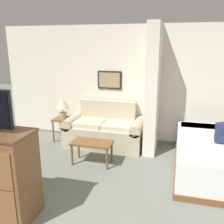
# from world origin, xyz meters

# --- Properties ---
(wall_back) EXTENTS (6.73, 0.16, 2.60)m
(wall_back) POSITION_xyz_m (-0.00, 3.60, 1.29)
(wall_back) COLOR silver
(wall_back) RESTS_ON ground_plane
(wall_partition_pillar) EXTENTS (0.24, 0.83, 2.60)m
(wall_partition_pillar) POSITION_xyz_m (0.26, 3.12, 1.30)
(wall_partition_pillar) COLOR silver
(wall_partition_pillar) RESTS_ON ground_plane
(couch) EXTENTS (1.72, 0.84, 0.95)m
(couch) POSITION_xyz_m (-0.76, 3.12, 0.34)
(couch) COLOR #B7AD8E
(couch) RESTS_ON ground_plane
(coffee_table) EXTENTS (0.76, 0.40, 0.43)m
(coffee_table) POSITION_xyz_m (-0.73, 2.17, 0.37)
(coffee_table) COLOR brown
(coffee_table) RESTS_ON ground_plane
(side_table) EXTENTS (0.42, 0.42, 0.54)m
(side_table) POSITION_xyz_m (-1.76, 3.13, 0.44)
(side_table) COLOR brown
(side_table) RESTS_ON ground_plane
(table_lamp) EXTENTS (0.29, 0.29, 0.48)m
(table_lamp) POSITION_xyz_m (-1.76, 3.13, 0.85)
(table_lamp) COLOR tan
(table_lamp) RESTS_ON side_table
(bed) EXTENTS (1.42, 2.13, 0.58)m
(bed) POSITION_xyz_m (1.50, 2.44, 0.29)
(bed) COLOR brown
(bed) RESTS_ON ground_plane
(backpack) EXTENTS (0.27, 0.21, 0.36)m
(backpack) POSITION_xyz_m (1.55, 2.38, 0.76)
(backpack) COLOR #232D4C
(backpack) RESTS_ON bed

